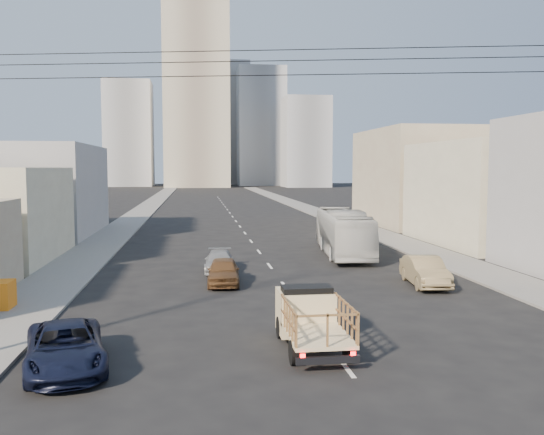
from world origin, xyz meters
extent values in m
plane|color=black|center=(0.00, 0.00, 0.00)|extent=(420.00, 420.00, 0.00)
cube|color=slate|center=(-11.75, 70.00, 0.06)|extent=(3.50, 180.00, 0.12)
cube|color=slate|center=(11.75, 70.00, 0.06)|extent=(3.50, 180.00, 0.12)
cube|color=silver|center=(0.00, 2.00, 0.01)|extent=(0.15, 2.00, 0.01)
cube|color=silver|center=(0.00, 8.00, 0.01)|extent=(0.15, 2.00, 0.01)
cube|color=silver|center=(0.00, 14.00, 0.01)|extent=(0.15, 2.00, 0.01)
cube|color=silver|center=(0.00, 20.00, 0.01)|extent=(0.15, 2.00, 0.01)
cube|color=silver|center=(0.00, 26.00, 0.01)|extent=(0.15, 2.00, 0.01)
cube|color=silver|center=(0.00, 32.00, 0.01)|extent=(0.15, 2.00, 0.01)
cube|color=silver|center=(0.00, 38.00, 0.01)|extent=(0.15, 2.00, 0.01)
cube|color=silver|center=(0.00, 44.00, 0.01)|extent=(0.15, 2.00, 0.01)
cube|color=silver|center=(0.00, 50.00, 0.01)|extent=(0.15, 2.00, 0.01)
cube|color=silver|center=(0.00, 56.00, 0.01)|extent=(0.15, 2.00, 0.01)
cube|color=silver|center=(0.00, 62.00, 0.01)|extent=(0.15, 2.00, 0.01)
cube|color=silver|center=(0.00, 68.00, 0.01)|extent=(0.15, 2.00, 0.01)
cube|color=silver|center=(0.00, 74.00, 0.01)|extent=(0.15, 2.00, 0.01)
cube|color=silver|center=(0.00, 80.00, 0.01)|extent=(0.15, 2.00, 0.01)
cube|color=silver|center=(0.00, 86.00, 0.01)|extent=(0.15, 2.00, 0.01)
cube|color=silver|center=(0.00, 92.00, 0.01)|extent=(0.15, 2.00, 0.01)
cube|color=silver|center=(0.00, 98.00, 0.01)|extent=(0.15, 2.00, 0.01)
cube|color=silver|center=(0.00, 104.00, 0.01)|extent=(0.15, 2.00, 0.01)
cube|color=beige|center=(-0.66, 3.02, 0.70)|extent=(1.90, 3.00, 0.12)
cube|color=beige|center=(-0.66, 5.02, 0.95)|extent=(1.90, 1.60, 1.50)
cube|color=black|center=(-0.66, 4.77, 1.55)|extent=(1.70, 0.90, 0.70)
cube|color=#2D2D33|center=(-0.66, 1.47, 0.40)|extent=(1.90, 0.12, 0.22)
cube|color=#FF0C0C|center=(-1.41, 1.47, 0.55)|extent=(0.15, 0.05, 0.12)
cube|color=#FF0C0C|center=(0.09, 1.47, 0.55)|extent=(0.15, 0.05, 0.12)
cylinder|color=black|center=(-1.51, 5.12, 0.38)|extent=(0.25, 0.76, 0.76)
cylinder|color=black|center=(0.19, 5.12, 0.38)|extent=(0.25, 0.76, 0.76)
cylinder|color=black|center=(-1.51, 2.32, 0.38)|extent=(0.25, 0.76, 0.76)
cylinder|color=black|center=(0.19, 2.32, 0.38)|extent=(0.25, 0.76, 0.76)
imported|color=black|center=(-8.32, 2.84, 0.67)|extent=(3.23, 5.16, 1.33)
imported|color=silver|center=(5.63, 23.91, 1.55)|extent=(3.79, 11.38, 3.11)
imported|color=brown|center=(-3.06, 14.79, 0.68)|extent=(1.81, 4.05, 1.35)
imported|color=#927E55|center=(7.08, 13.11, 0.74)|extent=(2.05, 4.64, 1.48)
imported|color=gray|center=(-3.13, 18.60, 0.58)|extent=(1.86, 4.11, 1.17)
cylinder|color=black|center=(0.00, 1.50, 9.30)|extent=(23.01, 5.02, 0.02)
cylinder|color=black|center=(0.00, 1.50, 9.00)|extent=(23.01, 5.02, 0.02)
cylinder|color=black|center=(0.00, 1.50, 8.60)|extent=(23.01, 5.02, 0.02)
cube|color=beige|center=(19.50, 28.00, 4.00)|extent=(11.00, 14.00, 8.00)
cube|color=tan|center=(20.00, 44.00, 5.00)|extent=(12.00, 16.00, 10.00)
cube|color=#97989A|center=(-19.50, 39.00, 4.00)|extent=(12.00, 16.00, 8.00)
cube|color=gray|center=(-4.00, 170.00, 30.00)|extent=(20.00, 20.00, 60.00)
cube|color=gray|center=(18.00, 185.00, 20.00)|extent=(16.00, 16.00, 40.00)
cube|color=gray|center=(-26.00, 180.00, 17.00)|extent=(15.00, 15.00, 34.00)
cube|color=#97989A|center=(6.00, 200.00, 22.00)|extent=(18.00, 18.00, 44.00)
cube|color=gray|center=(30.00, 165.00, 14.00)|extent=(14.00, 14.00, 28.00)
camera|label=1|loc=(-4.41, -14.48, 5.97)|focal=38.00mm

